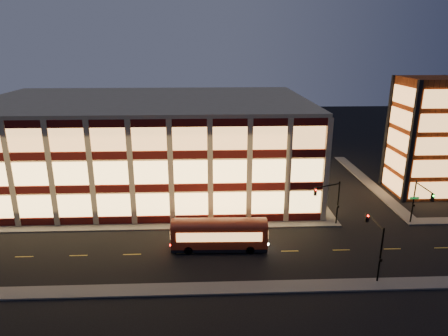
{
  "coord_description": "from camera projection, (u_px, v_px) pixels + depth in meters",
  "views": [
    {
      "loc": [
        6.72,
        -46.46,
        22.98
      ],
      "look_at": [
        9.01,
        8.0,
        5.69
      ],
      "focal_mm": 32.0,
      "sensor_mm": 36.0,
      "label": 1
    }
  ],
  "objects": [
    {
      "name": "sidewalk_near",
      "position": [
        140.0,
        290.0,
        38.52
      ],
      "size": [
        100.0,
        2.0,
        0.15
      ],
      "primitive_type": "cube",
      "color": "#514F4C",
      "rests_on": "ground"
    },
    {
      "name": "stair_tower",
      "position": [
        424.0,
        137.0,
        61.19
      ],
      "size": [
        8.6,
        8.6,
        18.0
      ],
      "color": "#8C3814",
      "rests_on": "ground"
    },
    {
      "name": "sidewalk_office_south",
      "position": [
        134.0,
        227.0,
        51.73
      ],
      "size": [
        54.0,
        2.0,
        0.15
      ],
      "primitive_type": "cube",
      "color": "#514F4C",
      "rests_on": "ground"
    },
    {
      "name": "trolley_bus",
      "position": [
        219.0,
        233.0,
        45.78
      ],
      "size": [
        10.98,
        3.09,
        3.7
      ],
      "rotation": [
        0.0,
        0.0,
        -0.03
      ],
      "color": "maroon",
      "rests_on": "ground"
    },
    {
      "name": "office_building",
      "position": [
        148.0,
        143.0,
        64.72
      ],
      "size": [
        50.45,
        30.45,
        14.5
      ],
      "color": "tan",
      "rests_on": "ground"
    },
    {
      "name": "traffic_signal_near",
      "position": [
        376.0,
        238.0,
        40.11
      ],
      "size": [
        0.32,
        4.45,
        6.0
      ],
      "color": "black",
      "rests_on": "ground"
    },
    {
      "name": "traffic_signal_right",
      "position": [
        420.0,
        198.0,
        50.43
      ],
      "size": [
        1.2,
        4.37,
        6.0
      ],
      "color": "black",
      "rests_on": "ground"
    },
    {
      "name": "sidewalk_office_east",
      "position": [
        304.0,
        182.0,
        68.01
      ],
      "size": [
        2.0,
        30.0,
        0.15
      ],
      "primitive_type": "cube",
      "color": "#514F4C",
      "rests_on": "ground"
    },
    {
      "name": "traffic_signal_far",
      "position": [
        330.0,
        197.0,
        50.79
      ],
      "size": [
        3.79,
        1.87,
        6.0
      ],
      "color": "black",
      "rests_on": "ground"
    },
    {
      "name": "sidewalk_tower_west",
      "position": [
        367.0,
        181.0,
        68.45
      ],
      "size": [
        2.0,
        30.0,
        0.15
      ],
      "primitive_type": "cube",
      "color": "#514F4C",
      "rests_on": "ground"
    },
    {
      "name": "ground",
      "position": [
        156.0,
        230.0,
        50.92
      ],
      "size": [
        200.0,
        200.0,
        0.0
      ],
      "primitive_type": "plane",
      "color": "black",
      "rests_on": "ground"
    }
  ]
}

